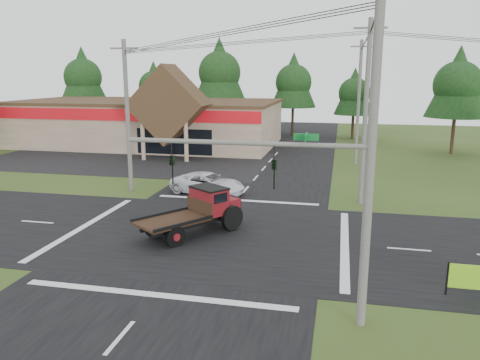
# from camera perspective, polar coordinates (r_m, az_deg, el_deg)

# --- Properties ---
(ground) EXTENTS (120.00, 120.00, 0.00)m
(ground) POSITION_cam_1_polar(r_m,az_deg,el_deg) (24.60, -3.99, -6.70)
(ground) COLOR #2D4017
(ground) RESTS_ON ground
(road_ns) EXTENTS (12.00, 120.00, 0.02)m
(road_ns) POSITION_cam_1_polar(r_m,az_deg,el_deg) (24.59, -3.99, -6.68)
(road_ns) COLOR black
(road_ns) RESTS_ON ground
(road_ew) EXTENTS (120.00, 12.00, 0.02)m
(road_ew) POSITION_cam_1_polar(r_m,az_deg,el_deg) (24.59, -3.99, -6.68)
(road_ew) COLOR black
(road_ew) RESTS_ON ground
(parking_apron) EXTENTS (28.00, 14.00, 0.02)m
(parking_apron) POSITION_cam_1_polar(r_m,az_deg,el_deg) (46.81, -14.05, 2.32)
(parking_apron) COLOR black
(parking_apron) RESTS_ON ground
(cvs_building) EXTENTS (30.40, 18.20, 9.19)m
(cvs_building) POSITION_cam_1_polar(r_m,az_deg,el_deg) (56.66, -11.06, 7.04)
(cvs_building) COLOR gray
(cvs_building) RESTS_ON ground
(traffic_signal_mast) EXTENTS (8.12, 0.24, 7.00)m
(traffic_signal_mast) POSITION_cam_1_polar(r_m,az_deg,el_deg) (15.24, 9.05, -1.67)
(traffic_signal_mast) COLOR #595651
(traffic_signal_mast) RESTS_ON ground
(utility_pole_nr) EXTENTS (2.00, 0.30, 11.00)m
(utility_pole_nr) POSITION_cam_1_polar(r_m,az_deg,el_deg) (15.00, 15.64, 2.53)
(utility_pole_nr) COLOR #595651
(utility_pole_nr) RESTS_ON ground
(utility_pole_nw) EXTENTS (2.00, 0.30, 10.50)m
(utility_pole_nw) POSITION_cam_1_polar(r_m,az_deg,el_deg) (33.69, -13.55, 7.65)
(utility_pole_nw) COLOR #595651
(utility_pole_nw) RESTS_ON ground
(utility_pole_ne) EXTENTS (2.00, 0.30, 11.50)m
(utility_pole_ne) POSITION_cam_1_polar(r_m,az_deg,el_deg) (30.37, 15.06, 8.00)
(utility_pole_ne) COLOR #595651
(utility_pole_ne) RESTS_ON ground
(utility_pole_n) EXTENTS (2.00, 0.30, 11.20)m
(utility_pole_n) POSITION_cam_1_polar(r_m,az_deg,el_deg) (44.34, 14.26, 9.21)
(utility_pole_n) COLOR #595651
(utility_pole_n) RESTS_ON ground
(tree_row_a) EXTENTS (6.72, 6.72, 12.12)m
(tree_row_a) POSITION_cam_1_polar(r_m,az_deg,el_deg) (72.20, -18.62, 12.00)
(tree_row_a) COLOR #332316
(tree_row_a) RESTS_ON ground
(tree_row_b) EXTENTS (5.60, 5.60, 10.10)m
(tree_row_b) POSITION_cam_1_polar(r_m,az_deg,el_deg) (69.54, -10.43, 11.33)
(tree_row_b) COLOR #332316
(tree_row_b) RESTS_ON ground
(tree_row_c) EXTENTS (7.28, 7.28, 13.13)m
(tree_row_c) POSITION_cam_1_polar(r_m,az_deg,el_deg) (65.39, -2.51, 13.21)
(tree_row_c) COLOR #332316
(tree_row_c) RESTS_ON ground
(tree_row_d) EXTENTS (6.16, 6.16, 11.11)m
(tree_row_d) POSITION_cam_1_polar(r_m,az_deg,el_deg) (64.59, 6.54, 11.95)
(tree_row_d) COLOR #332316
(tree_row_d) RESTS_ON ground
(tree_row_e) EXTENTS (5.04, 5.04, 9.09)m
(tree_row_e) POSITION_cam_1_polar(r_m,az_deg,el_deg) (62.30, 13.78, 10.41)
(tree_row_e) COLOR #332316
(tree_row_e) RESTS_ON ground
(tree_side_ne) EXTENTS (6.16, 6.16, 11.11)m
(tree_side_ne) POSITION_cam_1_polar(r_m,az_deg,el_deg) (53.49, 25.04, 10.72)
(tree_side_ne) COLOR #332316
(tree_side_ne) RESTS_ON ground
(antique_flatbed_truck) EXTENTS (5.20, 5.98, 2.42)m
(antique_flatbed_truck) POSITION_cam_1_polar(r_m,az_deg,el_deg) (24.38, -5.91, -3.92)
(antique_flatbed_truck) COLOR #5C0D13
(antique_flatbed_truck) RESTS_ON ground
(white_pickup) EXTENTS (5.76, 3.81, 1.47)m
(white_pickup) POSITION_cam_1_polar(r_m,az_deg,el_deg) (32.71, -3.94, -0.44)
(white_pickup) COLOR silver
(white_pickup) RESTS_ON ground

